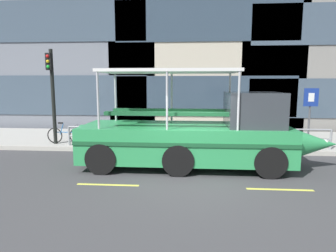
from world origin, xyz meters
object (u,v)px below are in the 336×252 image
Objects in this scene: duck_tour_boat at (200,136)px; pedestrian_near_bow at (257,121)px; traffic_light_pole at (52,87)px; parking_sign at (310,107)px; leaned_bicycle at (66,135)px.

pedestrian_near_bow is at bearing 50.20° from duck_tour_boat.
pedestrian_near_bow is (9.00, 0.59, -1.45)m from traffic_light_pole.
duck_tour_boat is at bearing -21.46° from traffic_light_pole.
traffic_light_pole reaches higher than duck_tour_boat.
traffic_light_pole is 7.07m from duck_tour_boat.
pedestrian_near_bow is at bearing 173.10° from parking_sign.
traffic_light_pole is 11.18m from parking_sign.
duck_tour_boat is at bearing -129.80° from pedestrian_near_bow.
duck_tour_boat is (5.96, -2.68, 0.54)m from leaned_bicycle.
leaned_bicycle is (0.45, 0.16, -2.15)m from traffic_light_pole.
pedestrian_near_bow is at bearing 3.78° from traffic_light_pole.
duck_tour_boat is 4.93× the size of pedestrian_near_bow.
parking_sign reaches higher than pedestrian_near_bow.
traffic_light_pole is 1.67× the size of parking_sign.
leaned_bicycle is 0.20× the size of duck_tour_boat.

